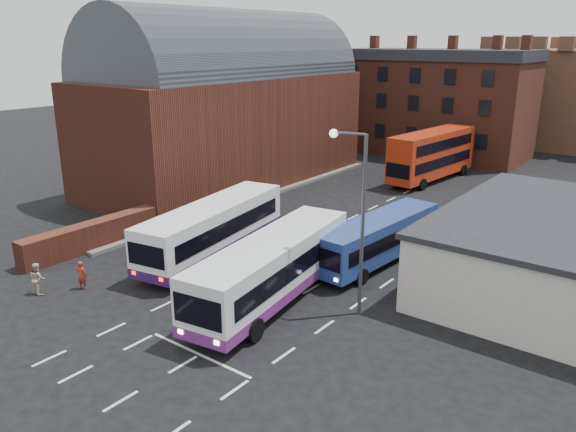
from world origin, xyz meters
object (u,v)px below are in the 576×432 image
Objects in this scene: bus_white_outbound at (213,226)px; bus_blue at (378,237)px; pedestrian_red at (82,275)px; bus_red_double at (432,155)px; pedestrian_beige at (38,278)px; street_lamp at (357,207)px; bus_white_inbound at (272,265)px.

bus_blue is at bearing 21.23° from bus_white_outbound.
bus_white_outbound is 8.47m from pedestrian_red.
pedestrian_beige is at bearing 85.74° from bus_red_double.
street_lamp is at bearing 111.85° from bus_red_double.
pedestrian_red is (-5.02, -35.39, -1.74)m from bus_red_double.
bus_white_outbound is at bearing 172.90° from street_lamp.
pedestrian_beige is (-14.82, -8.49, -4.70)m from street_lamp.
bus_blue is 0.88× the size of bus_red_double.
pedestrian_beige is (-3.62, -9.89, -1.12)m from bus_white_outbound.
bus_red_double is at bearing 74.81° from bus_white_outbound.
bus_red_double reaches higher than bus_blue.
bus_white_inbound is 10.80m from pedestrian_red.
pedestrian_beige is (-6.38, -37.20, -1.67)m from bus_red_double.
street_lamp is at bearing 113.30° from bus_blue.
bus_red_double reaches higher than bus_white_outbound.
pedestrian_red is at bearing -116.57° from pedestrian_beige.
bus_red_double is 37.78m from pedestrian_beige.
street_lamp is 5.20× the size of pedestrian_beige.
bus_blue is at bearing -110.87° from bus_white_inbound.
pedestrian_beige reaches higher than pedestrian_red.
bus_blue is 6.55× the size of pedestrian_red.
bus_red_double reaches higher than pedestrian_red.
street_lamp reaches higher than bus_white_outbound.
bus_white_inbound reaches higher than bus_white_outbound.
pedestrian_red is 0.92× the size of pedestrian_beige.
bus_white_inbound is at bearing -136.39° from pedestrian_beige.
bus_red_double is at bearing -117.40° from pedestrian_red.
street_lamp is 15.76m from pedestrian_red.
bus_red_double is 7.47× the size of pedestrian_red.
pedestrian_beige is (-10.73, -7.05, -1.14)m from bus_white_inbound.
bus_white_outbound is at bearing 35.05° from bus_blue.
bus_white_inbound is 7.87× the size of pedestrian_red.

